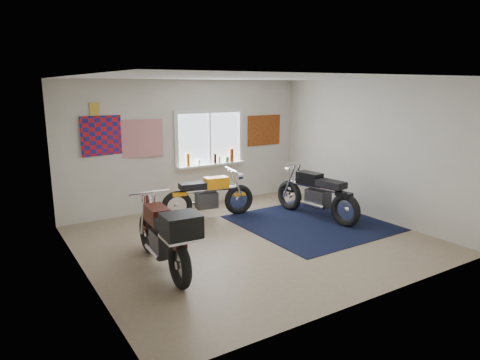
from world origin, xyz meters
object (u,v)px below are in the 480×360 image
navy_rug (311,223)px  maroon_tourer (165,236)px  yellow_triumph (208,197)px  black_chrome_bike (316,195)px

navy_rug → maroon_tourer: 3.29m
yellow_triumph → black_chrome_bike: size_ratio=0.93×
navy_rug → yellow_triumph: yellow_triumph is taller
yellow_triumph → black_chrome_bike: black_chrome_bike is taller
navy_rug → yellow_triumph: size_ratio=1.36×
navy_rug → maroon_tourer: (-3.20, -0.60, 0.53)m
yellow_triumph → black_chrome_bike: bearing=-23.5°
black_chrome_bike → maroon_tourer: black_chrome_bike is taller
navy_rug → black_chrome_bike: size_ratio=1.26×
navy_rug → black_chrome_bike: (0.31, 0.22, 0.46)m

